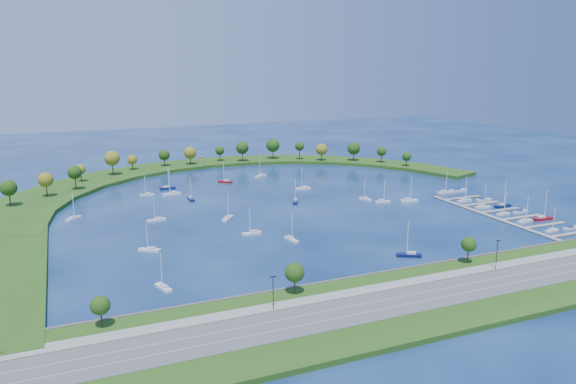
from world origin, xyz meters
name	(u,v)px	position (x,y,z in m)	size (l,w,h in m)	color
ground	(283,203)	(0.00, 0.00, 0.00)	(700.00, 700.00, 0.00)	#071B45
south_shoreline	(437,294)	(0.03, -122.88, 1.00)	(420.00, 43.10, 11.60)	#254E14
breakwater	(172,189)	(-46.33, 48.72, 0.99)	(286.74, 247.64, 2.00)	#254E14
breakwater_trees	(218,156)	(-8.45, 88.99, 10.64)	(241.03, 86.32, 14.94)	#382314
harbor_tower	(201,159)	(-13.52, 114.36, 4.33)	(2.60, 2.60, 4.55)	gray
dock_system	(503,215)	(85.30, -61.00, 0.35)	(24.28, 82.00, 1.60)	gray
moored_boat_0	(228,217)	(-34.15, -18.07, 0.93)	(7.31, 8.28, 12.74)	silver
moored_boat_1	(409,200)	(59.91, -22.90, 0.93)	(9.13, 4.58, 12.92)	silver
moored_boat_2	(303,188)	(21.56, 22.87, 0.92)	(8.69, 2.80, 12.62)	silver
moored_boat_3	(225,181)	(-13.35, 56.54, 0.92)	(7.98, 7.42, 12.54)	maroon
moored_boat_4	(365,198)	(41.17, -11.47, 0.88)	(4.43, 7.69, 10.91)	silver
moored_boat_5	(167,188)	(-47.90, 52.74, 0.93)	(8.83, 2.82, 12.84)	#0A1443
moored_boat_6	(295,201)	(5.99, -2.27, 0.93)	(5.90, 8.86, 12.73)	#0A1443
moored_boat_7	(156,219)	(-64.29, -8.45, 0.91)	(8.43, 3.25, 12.08)	silver
moored_boat_8	(150,249)	(-73.46, -47.62, 0.91)	(8.34, 6.43, 12.31)	silver
moored_boat_9	(383,201)	(46.46, -19.51, 0.89)	(8.13, 3.33, 11.60)	silver
moored_boat_10	(163,287)	(-75.09, -84.86, 0.90)	(4.58, 8.25, 11.69)	silver
moored_boat_11	(409,254)	(12.93, -90.04, 0.94)	(9.17, 6.34, 13.24)	#0A1443
moored_boat_12	(252,232)	(-31.46, -43.13, 0.90)	(8.17, 2.42, 11.95)	silver
moored_boat_13	(73,218)	(-98.35, 8.43, 0.91)	(7.50, 7.61, 12.27)	silver
moored_boat_14	(261,175)	(11.44, 63.79, 0.93)	(8.78, 6.37, 12.78)	silver
moored_boat_15	(191,198)	(-41.45, 23.44, 0.91)	(2.39, 8.29, 12.16)	#0A1443
moored_boat_16	(291,239)	(-19.64, -56.83, 0.90)	(3.26, 8.25, 11.81)	silver
moored_boat_17	(172,193)	(-48.43, 37.68, 0.98)	(10.02, 4.51, 14.22)	silver
moored_boat_18	(147,194)	(-60.75, 41.70, 0.88)	(7.58, 2.85, 10.87)	silver
docked_boat_0	(552,230)	(85.54, -88.21, 0.87)	(7.32, 3.02, 10.44)	silver
docked_boat_1	(571,228)	(95.98, -88.74, 0.61)	(8.28, 2.87, 1.66)	silver
docked_boat_2	(525,221)	(85.52, -73.68, 0.91)	(8.60, 3.62, 12.26)	silver
docked_boat_3	(543,218)	(96.00, -73.69, 0.97)	(9.62, 3.25, 13.92)	maroon
docked_boat_4	(503,213)	(85.53, -60.71, 0.88)	(7.59, 2.76, 10.91)	silver
docked_boat_5	(521,212)	(95.98, -60.92, 0.64)	(8.77, 3.71, 1.73)	silver
docked_boat_6	(483,206)	(85.53, -47.32, 0.89)	(8.12, 3.49, 11.56)	silver
docked_boat_7	(503,205)	(96.01, -49.52, 0.94)	(8.96, 2.88, 13.02)	#0A1443
docked_boat_8	(464,200)	(85.51, -34.06, 0.93)	(8.88, 3.66, 12.66)	silver
docked_boat_9	(484,200)	(95.97, -36.35, 0.64)	(8.72, 2.96, 1.75)	silver
docked_boat_10	(445,192)	(87.91, -15.64, 0.93)	(8.90, 3.28, 12.79)	silver
docked_boat_11	(458,190)	(97.85, -14.63, 0.75)	(10.13, 3.15, 2.05)	silver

